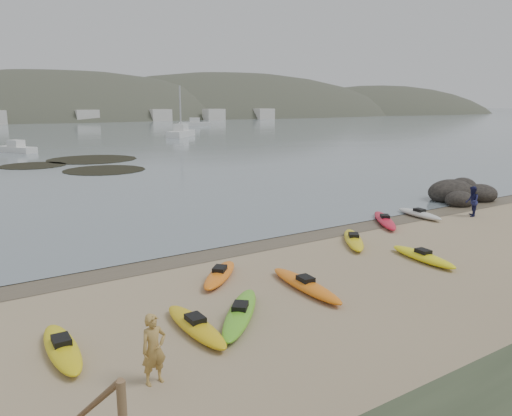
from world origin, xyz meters
TOP-DOWN VIEW (x-y plane):
  - ground at (0.00, 0.00)m, footprint 600.00×600.00m
  - wet_sand at (0.00, -0.30)m, footprint 60.00×60.00m
  - kayaks at (0.01, -4.15)m, footprint 20.22×9.03m
  - person_west at (-8.03, -8.17)m, footprint 0.60×0.42m
  - person_east at (12.36, -2.19)m, footprint 1.00×0.96m
  - rock_cluster at (15.98, 0.97)m, footprint 5.05×3.67m
  - kelp_mats at (1.38, 33.38)m, footprint 14.09×17.77m
  - moored_boats at (9.33, 76.57)m, footprint 97.28×59.82m
  - far_hills at (39.38, 193.97)m, footprint 550.00×135.00m

SIDE VIEW (x-z plane):
  - far_hills at x=39.38m, z-range -55.93..24.07m
  - ground at x=0.00m, z-range 0.00..0.00m
  - wet_sand at x=0.00m, z-range 0.00..0.00m
  - kelp_mats at x=1.38m, z-range 0.01..0.05m
  - kayaks at x=0.01m, z-range 0.00..0.34m
  - rock_cluster at x=15.98m, z-range -0.58..1.01m
  - moored_boats at x=9.33m, z-range -0.06..1.18m
  - person_west at x=-8.03m, z-range 0.00..1.57m
  - person_east at x=12.36m, z-range 0.00..1.62m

